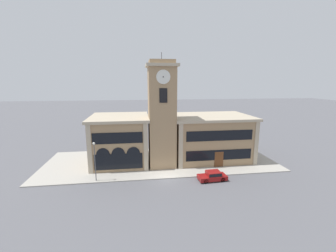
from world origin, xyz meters
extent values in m
plane|color=#56565B|center=(0.00, 0.00, 0.00)|extent=(300.00, 300.00, 0.00)
cube|color=#A39E93|center=(0.00, 7.65, 0.07)|extent=(40.24, 15.31, 0.15)
cube|color=#9E7F5B|center=(0.00, 5.51, 8.22)|extent=(4.30, 4.30, 16.43)
cube|color=tan|center=(0.00, 5.51, 16.66)|extent=(5.00, 5.00, 0.45)
cube|color=#9E7F5B|center=(0.00, 5.51, 17.18)|extent=(3.95, 3.95, 0.60)
cylinder|color=#4C4C51|center=(0.00, 5.51, 18.08)|extent=(0.10, 0.10, 1.20)
cylinder|color=silver|center=(0.00, 3.31, 14.87)|extent=(2.13, 0.10, 2.13)
cylinder|color=black|center=(0.00, 3.24, 14.87)|extent=(0.17, 0.04, 0.17)
cylinder|color=silver|center=(2.20, 5.51, 14.87)|extent=(0.10, 2.13, 2.13)
cylinder|color=black|center=(2.27, 5.51, 14.87)|extent=(0.04, 0.17, 0.17)
cube|color=black|center=(0.00, 3.32, 12.10)|extent=(1.20, 0.10, 2.20)
cube|color=#9E7F5B|center=(-7.08, 8.34, 3.94)|extent=(9.27, 9.94, 7.88)
cube|color=tan|center=(-7.08, 8.34, 8.11)|extent=(9.97, 10.64, 0.45)
cube|color=tan|center=(-11.36, 3.30, 3.94)|extent=(0.70, 0.16, 7.88)
cube|color=tan|center=(-2.80, 3.30, 3.94)|extent=(0.70, 0.16, 7.88)
cube|color=black|center=(-7.08, 3.32, 5.68)|extent=(7.60, 0.10, 1.73)
cube|color=black|center=(-7.08, 3.32, 1.89)|extent=(7.41, 0.10, 2.52)
cylinder|color=black|center=(-9.40, 3.31, 3.15)|extent=(2.04, 0.06, 2.04)
cylinder|color=black|center=(-7.08, 3.31, 3.15)|extent=(2.04, 0.06, 2.04)
cylinder|color=black|center=(-4.76, 3.31, 3.15)|extent=(2.04, 0.06, 2.04)
cube|color=#9E7F5B|center=(9.28, 8.34, 3.83)|extent=(13.67, 9.94, 7.66)
cube|color=tan|center=(9.28, 8.34, 7.88)|extent=(14.37, 10.64, 0.45)
cube|color=tan|center=(2.80, 3.30, 3.83)|extent=(0.70, 0.16, 7.66)
cube|color=tan|center=(15.77, 3.30, 3.83)|extent=(0.70, 0.16, 7.66)
cube|color=black|center=(9.28, 3.32, 5.51)|extent=(11.21, 0.10, 1.69)
cube|color=#5B3319|center=(9.28, 3.31, 1.38)|extent=(1.50, 0.12, 2.76)
cube|color=black|center=(9.28, 3.32, 2.21)|extent=(11.21, 0.10, 1.72)
cube|color=maroon|center=(6.56, -1.35, 0.50)|extent=(4.23, 2.11, 0.60)
cube|color=maroon|center=(6.72, -1.34, 1.09)|extent=(2.08, 1.79, 0.58)
cube|color=black|center=(6.72, -1.34, 1.09)|extent=(2.00, 1.82, 0.44)
cylinder|color=black|center=(5.33, -2.25, 0.36)|extent=(0.73, 0.26, 0.72)
cylinder|color=black|center=(5.23, -0.61, 0.36)|extent=(0.73, 0.26, 0.72)
cylinder|color=black|center=(7.88, -2.09, 0.36)|extent=(0.73, 0.26, 0.72)
cylinder|color=black|center=(7.78, -0.45, 0.36)|extent=(0.73, 0.26, 0.72)
cylinder|color=#4C4C51|center=(-10.13, 0.61, 2.82)|extent=(0.12, 0.12, 5.35)
sphere|color=silver|center=(-10.13, 0.61, 5.68)|extent=(0.36, 0.36, 0.36)
camera|label=1|loc=(-4.08, -30.74, 14.12)|focal=24.00mm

